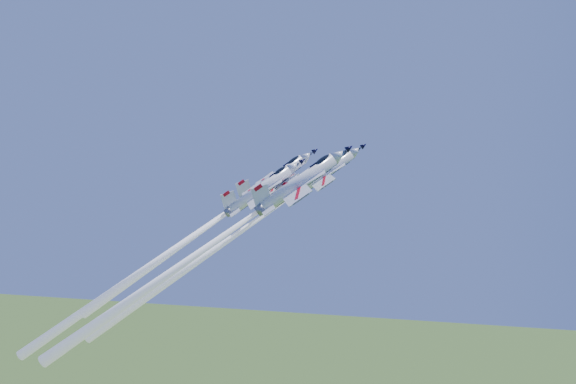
% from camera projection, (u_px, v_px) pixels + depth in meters
% --- Properties ---
extents(jet_lead, '(38.70, 21.03, 38.26)m').
position_uv_depth(jet_lead, '(235.00, 235.00, 107.20)').
color(jet_lead, white).
extents(jet_left, '(41.80, 22.72, 41.48)m').
position_uv_depth(jet_left, '(178.00, 246.00, 109.41)').
color(jet_left, white).
extents(jet_right, '(39.60, 21.49, 38.47)m').
position_uv_depth(jet_right, '(207.00, 247.00, 97.55)').
color(jet_right, white).
extents(jet_slot, '(30.30, 16.42, 28.86)m').
position_uv_depth(jet_slot, '(200.00, 232.00, 102.07)').
color(jet_slot, white).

